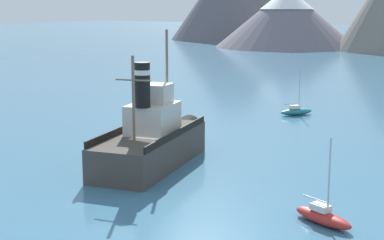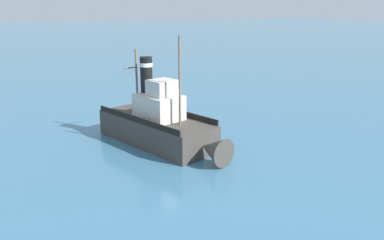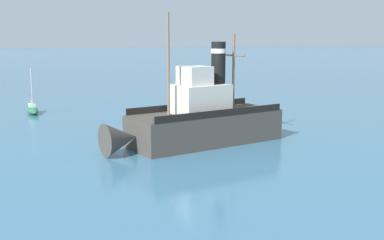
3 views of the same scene
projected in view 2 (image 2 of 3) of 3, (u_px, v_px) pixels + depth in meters
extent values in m
plane|color=teal|center=(143.00, 142.00, 37.78)|extent=(600.00, 600.00, 0.00)
cube|color=#423D38|center=(156.00, 130.00, 37.15)|extent=(7.53, 12.75, 2.40)
cone|color=#423D38|center=(213.00, 150.00, 32.14)|extent=(2.92, 2.95, 2.35)
cube|color=beige|center=(159.00, 107.00, 36.18)|extent=(3.98, 4.67, 2.20)
cube|color=beige|center=(162.00, 88.00, 35.34)|extent=(2.66, 2.53, 1.40)
cylinder|color=black|center=(146.00, 75.00, 36.63)|extent=(1.10, 1.10, 3.20)
cylinder|color=silver|center=(146.00, 65.00, 36.38)|extent=(1.16, 1.16, 0.35)
cylinder|color=#75604C|center=(180.00, 82.00, 33.51)|extent=(0.20, 0.20, 7.50)
cylinder|color=#75604C|center=(137.00, 81.00, 37.89)|extent=(0.20, 0.20, 6.00)
cylinder|color=#75604C|center=(136.00, 67.00, 37.53)|extent=(2.53, 0.83, 0.12)
cube|color=black|center=(174.00, 111.00, 38.19)|extent=(3.25, 10.99, 0.50)
cube|color=black|center=(136.00, 119.00, 35.32)|extent=(3.25, 10.99, 0.50)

